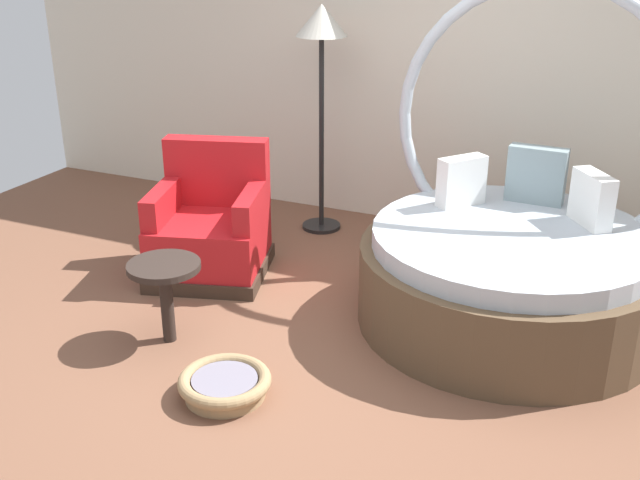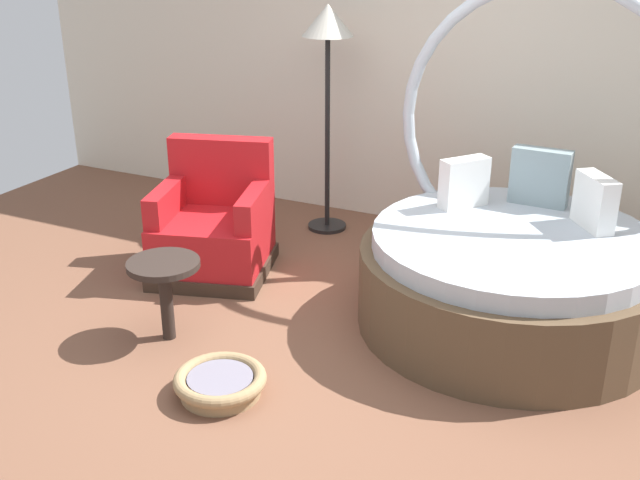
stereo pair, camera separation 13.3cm
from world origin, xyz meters
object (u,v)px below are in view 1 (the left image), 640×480
Objects in this scene: round_daybed at (512,259)px; side_table at (165,278)px; pet_basket at (225,384)px; floor_lamp at (322,43)px; red_armchair at (211,229)px.

side_table is at bearing -148.14° from round_daybed.
floor_lamp is at bearing 102.00° from pet_basket.
red_armchair reaches higher than pet_basket.
pet_basket is at bearing -78.00° from floor_lamp.
round_daybed reaches higher than floor_lamp.
side_table is 2.37m from floor_lamp.
floor_lamp reaches higher than side_table.
round_daybed is 1.98m from pet_basket.
pet_basket is (-1.22, -1.53, -0.34)m from round_daybed.
pet_basket is at bearing -31.47° from side_table.
round_daybed is 2.17m from side_table.
red_armchair is 1.91× the size of side_table.
round_daybed is at bearing -28.39° from floor_lamp.
round_daybed reaches higher than side_table.
round_daybed is 1.16× the size of floor_lamp.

